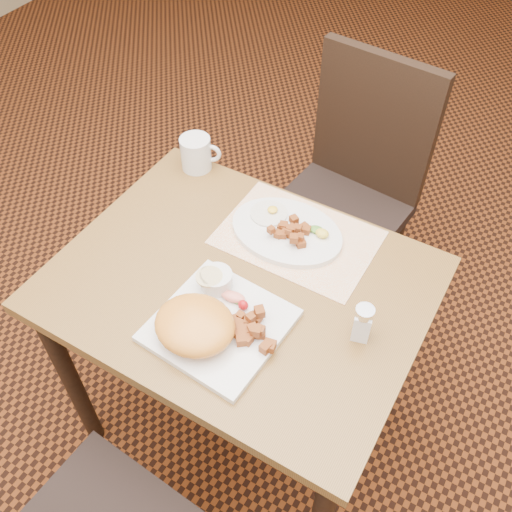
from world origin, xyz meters
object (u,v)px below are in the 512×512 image
Objects in this scene: salt_shaker at (362,322)px; coffee_mug at (197,153)px; plate_square at (219,325)px; chair_far at (350,184)px; plate_oval at (287,232)px; table at (240,307)px.

salt_shaker is 0.87× the size of coffee_mug.
plate_square is 2.80× the size of salt_shaker.
plate_square is 0.58m from coffee_mug.
salt_shaker is (0.31, -0.70, 0.26)m from chair_far.
plate_oval is at bearing -17.35° from coffee_mug.
chair_far is at bearing 89.06° from table.
chair_far is at bearing 48.65° from coffee_mug.
chair_far is 8.45× the size of coffee_mug.
plate_oval is 0.38m from coffee_mug.
salt_shaker is at bearing -33.78° from plate_oval.
coffee_mug is (-0.65, 0.31, -0.00)m from salt_shaker.
coffee_mug is at bearing 154.68° from salt_shaker.
salt_shaker is at bearing -0.11° from table.
chair_far is at bearing 91.56° from plate_oval.
salt_shaker is (0.29, -0.20, 0.04)m from plate_oval.
chair_far reaches higher than salt_shaker.
plate_oval is at bearing 91.52° from plate_square.
chair_far is 0.58m from coffee_mug.
plate_oval is (-0.01, 0.34, 0.00)m from plate_square.
table is at bearing 103.53° from plate_square.
chair_far is 0.81m from salt_shaker.
salt_shaker is (0.29, 0.14, 0.04)m from plate_square.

